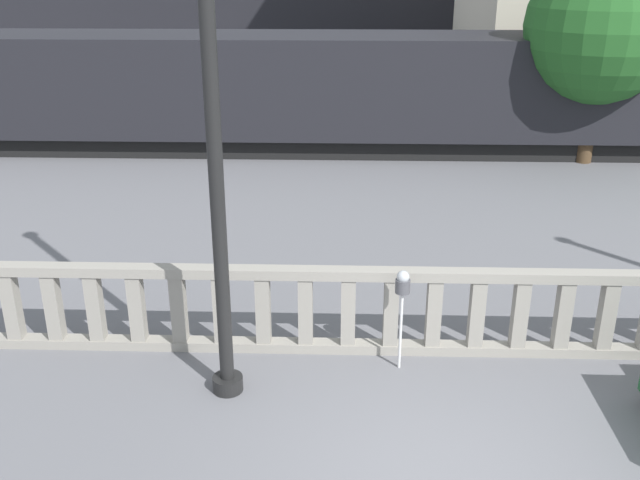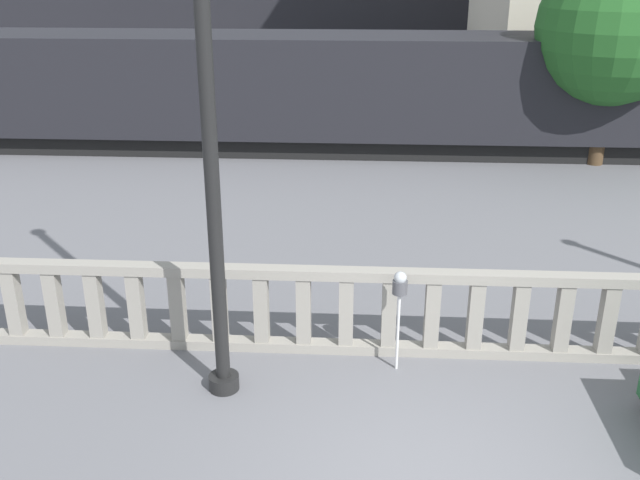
{
  "view_description": "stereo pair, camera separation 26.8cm",
  "coord_description": "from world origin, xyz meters",
  "px_view_note": "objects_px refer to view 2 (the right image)",
  "views": [
    {
      "loc": [
        -1.0,
        -6.23,
        5.29
      ],
      "look_at": [
        -1.32,
        3.66,
        1.3
      ],
      "focal_mm": 40.0,
      "sensor_mm": 36.0,
      "label": 1
    },
    {
      "loc": [
        -0.73,
        -6.22,
        5.29
      ],
      "look_at": [
        -1.32,
        3.66,
        1.3
      ],
      "focal_mm": 40.0,
      "sensor_mm": 36.0,
      "label": 2
    }
  ],
  "objects_px": {
    "train_far": "(233,30)",
    "tree_left": "(614,28)",
    "lamppost": "(210,139)",
    "parking_meter": "(400,290)",
    "train_near": "(387,91)"
  },
  "relations": [
    {
      "from": "parking_meter",
      "to": "tree_left",
      "type": "xyz_separation_m",
      "value": [
        5.75,
        10.6,
        2.34
      ]
    },
    {
      "from": "lamppost",
      "to": "train_near",
      "type": "height_order",
      "value": "lamppost"
    },
    {
      "from": "train_near",
      "to": "train_far",
      "type": "height_order",
      "value": "train_far"
    },
    {
      "from": "lamppost",
      "to": "tree_left",
      "type": "bearing_deg",
      "value": 54.46
    },
    {
      "from": "train_far",
      "to": "tree_left",
      "type": "relative_size",
      "value": 4.88
    },
    {
      "from": "parking_meter",
      "to": "train_far",
      "type": "xyz_separation_m",
      "value": [
        -6.86,
        26.73,
        0.69
      ]
    },
    {
      "from": "parking_meter",
      "to": "train_far",
      "type": "relative_size",
      "value": 0.05
    },
    {
      "from": "train_near",
      "to": "parking_meter",
      "type": "bearing_deg",
      "value": -90.64
    },
    {
      "from": "train_far",
      "to": "train_near",
      "type": "bearing_deg",
      "value": -65.07
    },
    {
      "from": "lamppost",
      "to": "train_far",
      "type": "xyz_separation_m",
      "value": [
        -4.59,
        27.36,
        -1.45
      ]
    },
    {
      "from": "train_near",
      "to": "train_far",
      "type": "relative_size",
      "value": 1.1
    },
    {
      "from": "lamppost",
      "to": "tree_left",
      "type": "distance_m",
      "value": 13.8
    },
    {
      "from": "parking_meter",
      "to": "train_far",
      "type": "distance_m",
      "value": 27.61
    },
    {
      "from": "parking_meter",
      "to": "train_far",
      "type": "height_order",
      "value": "train_far"
    },
    {
      "from": "parking_meter",
      "to": "lamppost",
      "type": "bearing_deg",
      "value": -164.61
    }
  ]
}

